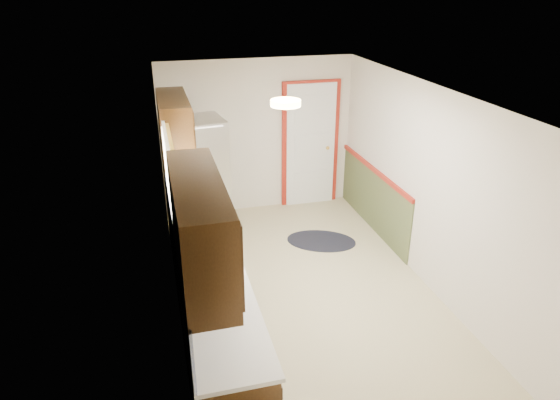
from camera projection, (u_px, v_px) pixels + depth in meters
room_shell at (306, 200)px, 5.58m from camera, size 3.20×5.20×2.52m
kitchen_run at (201, 258)px, 5.20m from camera, size 0.63×4.00×2.20m
back_wall_trim at (324, 156)px, 7.89m from camera, size 1.12×2.30×2.08m
ceiling_fixture at (286, 103)px, 4.86m from camera, size 0.30×0.30×0.06m
microwave at (213, 273)px, 4.37m from camera, size 0.29×0.52×0.35m
refrigerator at (199, 180)px, 7.02m from camera, size 0.82×0.78×1.75m
rug at (321, 241)px, 7.18m from camera, size 1.16×0.99×0.01m
cooktop at (189, 185)px, 6.64m from camera, size 0.49×0.59×0.02m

